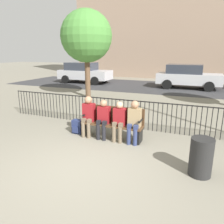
% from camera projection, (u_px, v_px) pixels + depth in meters
% --- Properties ---
extents(ground_plane, '(80.00, 80.00, 0.00)m').
position_uv_depth(ground_plane, '(81.00, 167.00, 4.77)').
color(ground_plane, gray).
extents(park_bench, '(1.79, 0.45, 0.92)m').
position_uv_depth(park_bench, '(113.00, 121.00, 6.32)').
color(park_bench, '#4C331E').
rests_on(park_bench, ground).
extents(seated_person_0, '(0.34, 0.39, 1.20)m').
position_uv_depth(seated_person_0, '(88.00, 114.00, 6.42)').
color(seated_person_0, brown).
rests_on(seated_person_0, ground).
extents(seated_person_1, '(0.34, 0.39, 1.13)m').
position_uv_depth(seated_person_1, '(103.00, 117.00, 6.25)').
color(seated_person_1, black).
rests_on(seated_person_1, ground).
extents(seated_person_2, '(0.34, 0.39, 1.13)m').
position_uv_depth(seated_person_2, '(119.00, 119.00, 6.07)').
color(seated_person_2, brown).
rests_on(seated_person_2, ground).
extents(seated_person_3, '(0.34, 0.39, 1.19)m').
position_uv_depth(seated_person_3, '(134.00, 120.00, 5.91)').
color(seated_person_3, navy).
rests_on(seated_person_3, ground).
extents(backpack, '(0.31, 0.25, 0.42)m').
position_uv_depth(backpack, '(78.00, 127.00, 6.74)').
color(backpack, navy).
rests_on(backpack, ground).
extents(fence_railing, '(9.01, 0.03, 0.95)m').
position_uv_depth(fence_railing, '(124.00, 111.00, 7.19)').
color(fence_railing, black).
rests_on(fence_railing, ground).
extents(tree_0, '(2.69, 2.69, 4.57)m').
position_uv_depth(tree_0, '(86.00, 37.00, 11.34)').
color(tree_0, brown).
rests_on(tree_0, ground).
extents(street_surface, '(24.00, 6.00, 0.01)m').
position_uv_depth(street_surface, '(166.00, 87.00, 15.48)').
color(street_surface, '#333335').
rests_on(street_surface, ground).
extents(parked_car_0, '(4.20, 1.94, 1.62)m').
position_uv_depth(parked_car_0, '(188.00, 76.00, 14.86)').
color(parked_car_0, '#B7B7BC').
rests_on(parked_car_0, ground).
extents(parked_car_1, '(4.20, 1.94, 1.62)m').
position_uv_depth(parked_car_1, '(84.00, 72.00, 17.56)').
color(parked_car_1, '#B7B7BC').
rests_on(parked_car_1, ground).
extents(trash_bin, '(0.46, 0.46, 0.80)m').
position_uv_depth(trash_bin, '(201.00, 157.00, 4.39)').
color(trash_bin, black).
rests_on(trash_bin, ground).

